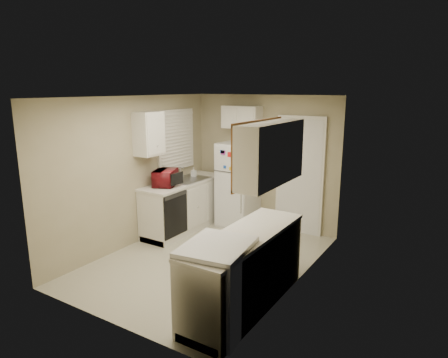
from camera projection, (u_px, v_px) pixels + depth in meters
The scene contains 19 objects.
floor at pixel (206, 260), 5.98m from camera, with size 3.80×3.80×0.00m, color beige.
ceiling at pixel (205, 97), 5.44m from camera, with size 3.80×3.80×0.00m, color white.
wall_left at pixel (134, 172), 6.43m from camera, with size 3.80×3.80×0.00m, color tan.
wall_right at pixel (298, 196), 4.98m from camera, with size 3.80×3.80×0.00m, color tan.
wall_back at pixel (265, 162), 7.28m from camera, with size 2.80×2.80×0.00m, color tan.
wall_front at pixel (102, 219), 4.14m from camera, with size 2.80×2.80×0.00m, color tan.
left_counter at pixel (184, 205), 7.19m from camera, with size 0.60×1.80×0.90m, color silver.
dishwasher at pixel (176, 215), 6.53m from camera, with size 0.03×0.58×0.72m, color black.
sink at pixel (189, 182), 7.22m from camera, with size 0.54×0.74×0.16m, color gray.
microwave at pixel (165, 177), 6.73m from camera, with size 0.27×0.49×0.33m, color maroon.
soap_bottle at pixel (194, 171), 7.40m from camera, with size 0.08×0.08×0.18m, color silver.
window_blinds at pixel (176, 140), 7.19m from camera, with size 0.10×0.98×1.08m, color silver.
upper_cabinet_left at pixel (149, 134), 6.40m from camera, with size 0.30×0.45×0.70m, color silver.
refrigerator at pixel (238, 185), 7.33m from camera, with size 0.64×0.62×1.55m, color silver.
cabinet_over_fridge at pixel (242, 117), 7.18m from camera, with size 0.70×0.30×0.40m, color silver.
interior_door at pixel (300, 176), 6.92m from camera, with size 0.86×0.06×2.08m, color silver.
right_counter at pixel (245, 270), 4.65m from camera, with size 0.60×2.00×0.90m, color silver.
stove at pixel (217, 286), 4.20m from camera, with size 0.64×0.79×0.97m, color silver.
upper_cabinet_right at pixel (271, 153), 4.51m from camera, with size 0.30×1.20×0.70m, color silver.
Camera 1 is at (3.16, -4.57, 2.53)m, focal length 32.00 mm.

